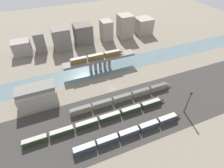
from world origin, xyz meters
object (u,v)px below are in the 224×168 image
at_px(train_yard_near, 131,132).
at_px(warehouse_building, 37,95).
at_px(signal_tower, 188,103).
at_px(train_yard_far, 124,97).
at_px(train_on_bridge, 98,56).
at_px(train_yard_mid, 101,119).

bearing_deg(train_yard_near, warehouse_building, 135.20).
relative_size(train_yard_near, warehouse_building, 2.77).
bearing_deg(signal_tower, warehouse_building, 152.54).
xyz_separation_m(train_yard_near, train_yard_far, (7.25, 24.09, 0.20)).
bearing_deg(train_yard_far, train_on_bridge, 97.39).
bearing_deg(signal_tower, train_yard_mid, 165.91).
bearing_deg(train_yard_far, signal_tower, -38.16).
bearing_deg(warehouse_building, train_yard_mid, -43.11).
relative_size(train_on_bridge, warehouse_building, 1.83).
relative_size(train_yard_mid, train_yard_far, 1.20).
distance_m(train_on_bridge, train_yard_mid, 50.43).
xyz_separation_m(train_yard_far, signal_tower, (28.66, -22.52, 5.86)).
bearing_deg(train_yard_near, signal_tower, 2.50).
distance_m(train_yard_near, train_yard_far, 25.16).
distance_m(train_yard_mid, train_yard_far, 21.85).
bearing_deg(train_yard_near, train_on_bridge, 87.65).
distance_m(train_yard_near, signal_tower, 36.45).
height_order(train_yard_mid, signal_tower, signal_tower).
height_order(train_yard_mid, train_yard_far, train_yard_far).
xyz_separation_m(train_yard_near, train_yard_mid, (-11.90, 13.57, -0.08)).
bearing_deg(train_on_bridge, train_yard_far, -82.61).
height_order(train_yard_far, signal_tower, signal_tower).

